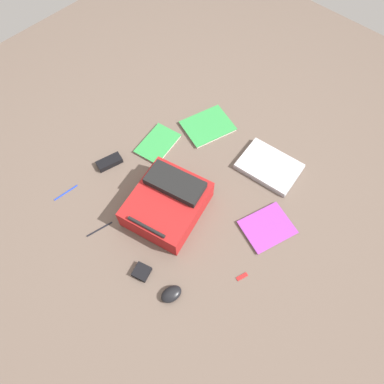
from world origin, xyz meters
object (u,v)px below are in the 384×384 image
(laptop, at_px, (269,166))
(book_manual, at_px, (267,227))
(pen_blue, at_px, (66,192))
(pen_black, at_px, (99,229))
(earbud_pouch, at_px, (142,272))
(book_comic, at_px, (208,126))
(book_red, at_px, (158,144))
(computer_mouse, at_px, (171,294))
(power_brick, at_px, (109,162))
(usb_stick, at_px, (242,277))
(backpack, at_px, (168,202))

(laptop, xyz_separation_m, book_manual, (-0.21, 0.29, -0.01))
(laptop, distance_m, pen_blue, 1.11)
(pen_black, height_order, earbud_pouch, earbud_pouch)
(laptop, distance_m, book_comic, 0.44)
(book_red, relative_size, earbud_pouch, 3.78)
(book_comic, distance_m, earbud_pouch, 0.93)
(book_red, distance_m, book_manual, 0.77)
(book_red, relative_size, computer_mouse, 2.72)
(book_comic, bearing_deg, book_manual, 156.68)
(book_manual, xyz_separation_m, computer_mouse, (0.12, 0.56, 0.01))
(book_manual, bearing_deg, book_comic, -23.32)
(computer_mouse, bearing_deg, book_red, -27.04)
(book_red, relative_size, book_manual, 0.93)
(laptop, height_order, earbud_pouch, laptop)
(power_brick, relative_size, pen_black, 0.99)
(book_comic, distance_m, pen_black, 0.86)
(usb_stick, bearing_deg, earbud_pouch, 40.67)
(computer_mouse, bearing_deg, laptop, -70.92)
(backpack, bearing_deg, pen_blue, 33.26)
(pen_black, distance_m, usb_stick, 0.74)
(pen_blue, xyz_separation_m, usb_stick, (-0.97, -0.29, -0.00))
(backpack, relative_size, laptop, 1.30)
(book_red, distance_m, book_comic, 0.32)
(backpack, height_order, book_manual, backpack)
(book_manual, bearing_deg, earbud_pouch, 63.36)
(book_comic, height_order, usb_stick, book_comic)
(laptop, bearing_deg, usb_stick, 115.57)
(pen_black, bearing_deg, book_manual, -136.51)
(book_red, distance_m, power_brick, 0.29)
(laptop, xyz_separation_m, power_brick, (0.66, 0.58, -0.00))
(backpack, distance_m, book_manual, 0.51)
(laptop, xyz_separation_m, usb_stick, (-0.27, 0.57, -0.01))
(book_comic, bearing_deg, pen_blue, 73.29)
(laptop, relative_size, earbud_pouch, 4.83)
(book_manual, distance_m, usb_stick, 0.28)
(book_red, height_order, pen_blue, book_red)
(backpack, bearing_deg, book_comic, -68.68)
(book_red, bearing_deg, earbud_pouch, 130.13)
(book_comic, relative_size, earbud_pouch, 4.58)
(backpack, bearing_deg, book_red, -36.61)
(book_manual, height_order, computer_mouse, computer_mouse)
(book_manual, distance_m, computer_mouse, 0.57)
(backpack, height_order, power_brick, backpack)
(laptop, height_order, book_comic, laptop)
(pen_black, relative_size, pen_blue, 1.00)
(power_brick, xyz_separation_m, pen_blue, (0.03, 0.28, -0.01))
(book_comic, bearing_deg, power_brick, 68.31)
(usb_stick, bearing_deg, book_manual, -77.22)
(book_comic, xyz_separation_m, power_brick, (0.23, 0.57, 0.01))
(pen_black, bearing_deg, power_brick, -47.91)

